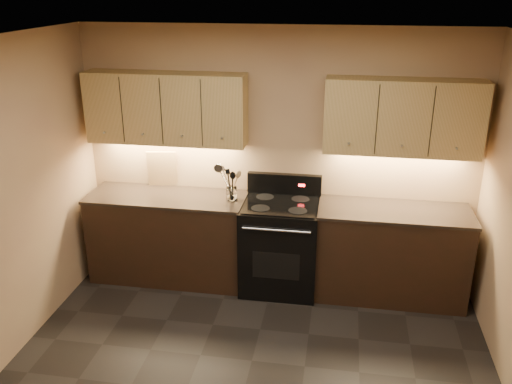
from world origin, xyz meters
TOP-DOWN VIEW (x-y plane):
  - ceiling at (0.00, 0.00)m, footprint 4.00×4.00m
  - wall_back at (0.00, 2.00)m, footprint 4.00×0.04m
  - counter_left at (-1.10, 1.70)m, footprint 1.62×0.62m
  - counter_right at (1.18, 1.70)m, footprint 1.46×0.62m
  - stove at (0.08, 1.68)m, footprint 0.76×0.68m
  - upper_cab_left at (-1.10, 1.85)m, footprint 1.60×0.30m
  - upper_cab_right at (1.18, 1.85)m, footprint 1.44×0.30m
  - outlet_plate at (-1.30, 1.99)m, footprint 0.08×0.01m
  - utensil_crock at (-0.42, 1.71)m, footprint 0.13×0.13m
  - cutting_board at (-1.22, 1.96)m, footprint 0.32×0.12m
  - wooden_spoon at (-0.44, 1.70)m, footprint 0.15×0.10m
  - black_spoon at (-0.42, 1.71)m, footprint 0.09×0.14m
  - black_turner at (-0.42, 1.68)m, footprint 0.14×0.10m
  - steel_spatula at (-0.40, 1.72)m, footprint 0.21×0.13m
  - steel_skimmer at (-0.39, 1.70)m, footprint 0.25×0.12m

SIDE VIEW (x-z plane):
  - counter_left at x=-1.10m, z-range 0.00..0.93m
  - counter_right at x=1.18m, z-range 0.00..0.93m
  - stove at x=0.08m, z-range -0.09..1.05m
  - utensil_crock at x=-0.42m, z-range 0.92..1.06m
  - wooden_spoon at x=-0.44m, z-range 0.94..1.24m
  - black_spoon at x=-0.42m, z-range 0.94..1.26m
  - black_turner at x=-0.42m, z-range 0.94..1.28m
  - outlet_plate at x=-1.30m, z-range 1.06..1.18m
  - cutting_board at x=-1.22m, z-range 0.93..1.32m
  - steel_spatula at x=-0.40m, z-range 0.94..1.32m
  - steel_skimmer at x=-0.39m, z-range 0.94..1.32m
  - wall_back at x=0.00m, z-range 0.00..2.60m
  - upper_cab_left at x=-1.10m, z-range 1.45..2.15m
  - upper_cab_right at x=1.18m, z-range 1.45..2.15m
  - ceiling at x=0.00m, z-range 2.60..2.60m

